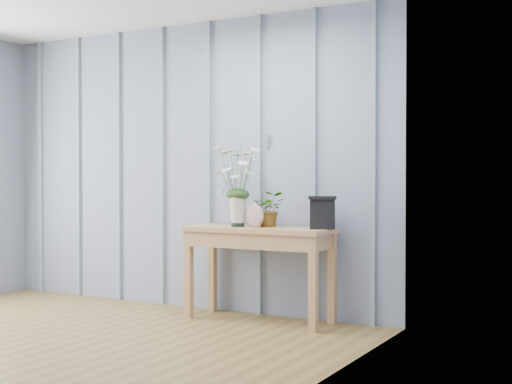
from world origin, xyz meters
The scene contains 6 objects.
room_shell centered at (0.00, 0.92, 1.99)m, with size 4.00×4.50×2.50m.
sideboard centered at (0.88, 1.99, 0.64)m, with size 1.20×0.45×0.75m.
daisy_vase centered at (0.72, 1.94, 1.17)m, with size 0.47×0.36×0.66m.
spider_plant centered at (0.93, 2.08, 0.89)m, with size 0.25×0.22×0.28m, color #193312.
felt_disc_vessel centered at (0.87, 1.94, 0.84)m, with size 0.19×0.05×0.19m, color #85475A.
carved_box centered at (1.41, 2.04, 0.88)m, with size 0.25×0.22×0.25m.
Camera 1 is at (3.60, -2.98, 1.14)m, focal length 50.00 mm.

